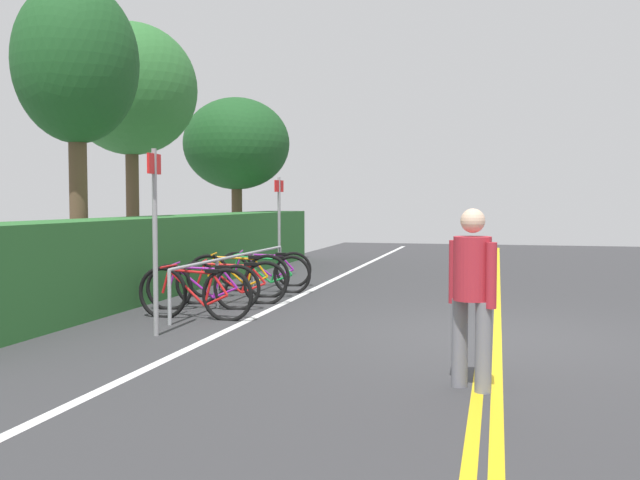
{
  "coord_description": "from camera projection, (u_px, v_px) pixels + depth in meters",
  "views": [
    {
      "loc": [
        -8.64,
        -0.07,
        1.61
      ],
      "look_at": [
        1.33,
        2.43,
        1.05
      ],
      "focal_mm": 39.89,
      "sensor_mm": 36.0,
      "label": 1
    }
  ],
  "objects": [
    {
      "name": "ground_plane",
      "position": [
        490.0,
        338.0,
        8.47
      ],
      "size": [
        37.04,
        11.51,
        0.05
      ],
      "primitive_type": "cube",
      "color": "#353538"
    },
    {
      "name": "centre_line_yellow_inner",
      "position": [
        497.0,
        337.0,
        8.45
      ],
      "size": [
        33.34,
        0.1,
        0.0
      ],
      "primitive_type": "cube",
      "color": "gold",
      "rests_on": "ground_plane"
    },
    {
      "name": "centre_line_yellow_outer",
      "position": [
        484.0,
        336.0,
        8.49
      ],
      "size": [
        33.34,
        0.1,
        0.0
      ],
      "primitive_type": "cube",
      "color": "gold",
      "rests_on": "ground_plane"
    },
    {
      "name": "bike_lane_stripe_white",
      "position": [
        238.0,
        325.0,
        9.24
      ],
      "size": [
        33.34,
        0.12,
        0.0
      ],
      "primitive_type": "cube",
      "color": "white",
      "rests_on": "ground_plane"
    },
    {
      "name": "bike_rack",
      "position": [
        236.0,
        266.0,
        11.56
      ],
      "size": [
        4.88,
        0.05,
        0.74
      ],
      "color": "#9EA0A5",
      "rests_on": "ground_plane"
    },
    {
      "name": "bicycle_0",
      "position": [
        195.0,
        293.0,
        9.71
      ],
      "size": [
        0.46,
        1.71,
        0.76
      ],
      "color": "black",
      "rests_on": "ground_plane"
    },
    {
      "name": "bicycle_1",
      "position": [
        203.0,
        287.0,
        10.55
      ],
      "size": [
        0.52,
        1.69,
        0.73
      ],
      "color": "black",
      "rests_on": "ground_plane"
    },
    {
      "name": "bicycle_2",
      "position": [
        232.0,
        283.0,
        11.12
      ],
      "size": [
        0.6,
        1.71,
        0.72
      ],
      "color": "black",
      "rests_on": "ground_plane"
    },
    {
      "name": "bicycle_3",
      "position": [
        238.0,
        276.0,
        11.9
      ],
      "size": [
        0.53,
        1.72,
        0.77
      ],
      "color": "black",
      "rests_on": "ground_plane"
    },
    {
      "name": "bicycle_4",
      "position": [
        262.0,
        273.0,
        12.6
      ],
      "size": [
        0.46,
        1.79,
        0.71
      ],
      "color": "black",
      "rests_on": "ground_plane"
    },
    {
      "name": "bicycle_5",
      "position": [
        265.0,
        269.0,
        13.45
      ],
      "size": [
        0.59,
        1.74,
        0.71
      ],
      "color": "black",
      "rests_on": "ground_plane"
    },
    {
      "name": "pedestrian",
      "position": [
        472.0,
        287.0,
        6.04
      ],
      "size": [
        0.33,
        0.41,
        1.55
      ],
      "color": "slate",
      "rests_on": "ground_plane"
    },
    {
      "name": "sign_post_near",
      "position": [
        155.0,
        224.0,
        8.44
      ],
      "size": [
        0.36,
        0.06,
        2.23
      ],
      "color": "gray",
      "rests_on": "ground_plane"
    },
    {
      "name": "sign_post_far",
      "position": [
        279.0,
        218.0,
        14.69
      ],
      "size": [
        0.36,
        0.09,
        2.11
      ],
      "color": "gray",
      "rests_on": "ground_plane"
    },
    {
      "name": "hedge_backdrop",
      "position": [
        179.0,
        251.0,
        13.42
      ],
      "size": [
        13.83,
        1.11,
        1.34
      ],
      "primitive_type": "cube",
      "color": "#2D6B30",
      "rests_on": "ground_plane"
    },
    {
      "name": "tree_mid",
      "position": [
        76.0,
        66.0,
        11.9
      ],
      "size": [
        2.07,
        2.07,
        5.29
      ],
      "color": "brown",
      "rests_on": "ground_plane"
    },
    {
      "name": "tree_far_right",
      "position": [
        131.0,
        90.0,
        15.58
      ],
      "size": [
        2.89,
        2.89,
        5.51
      ],
      "color": "brown",
      "rests_on": "ground_plane"
    },
    {
      "name": "tree_extra",
      "position": [
        236.0,
        144.0,
        18.63
      ],
      "size": [
        2.78,
        2.78,
        4.32
      ],
      "color": "brown",
      "rests_on": "ground_plane"
    }
  ]
}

